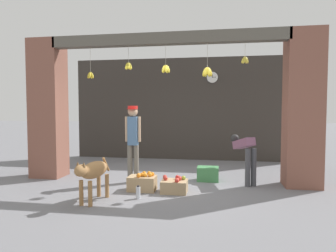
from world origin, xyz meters
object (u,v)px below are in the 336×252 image
object	(u,v)px
shopkeeper	(133,137)
fruit_crate_apples	(174,186)
fruit_crate_oranges	(142,183)
produce_box_green	(208,174)
worker_stooping	(245,152)
wall_clock	(212,77)
dog	(93,172)
water_bottle	(138,193)

from	to	relation	value
shopkeeper	fruit_crate_apples	xyz separation A→B (m)	(0.99, -0.62, -0.85)
fruit_crate_oranges	produce_box_green	distance (m)	1.59
worker_stooping	wall_clock	world-z (taller)	wall_clock
dog	fruit_crate_oranges	distance (m)	1.13
produce_box_green	worker_stooping	bearing A→B (deg)	-10.60
fruit_crate_apples	wall_clock	xyz separation A→B (m)	(0.63, 3.74, 2.43)
worker_stooping	fruit_crate_oranges	bearing A→B (deg)	175.24
shopkeeper	wall_clock	distance (m)	3.85
dog	worker_stooping	size ratio (longest dim) A/B	1.00
dog	fruit_crate_apples	size ratio (longest dim) A/B	2.11
fruit_crate_oranges	produce_box_green	bearing A→B (deg)	39.22
wall_clock	produce_box_green	bearing A→B (deg)	-90.66
shopkeeper	fruit_crate_oranges	world-z (taller)	shopkeeper
dog	shopkeeper	distance (m)	1.53
shopkeeper	water_bottle	world-z (taller)	shopkeeper
fruit_crate_apples	produce_box_green	world-z (taller)	same
dog	fruit_crate_oranges	bearing A→B (deg)	151.14
worker_stooping	produce_box_green	xyz separation A→B (m)	(-0.78, 0.15, -0.52)
fruit_crate_apples	worker_stooping	bearing A→B (deg)	32.79
fruit_crate_oranges	fruit_crate_apples	size ratio (longest dim) A/B	1.09
fruit_crate_apples	produce_box_green	bearing A→B (deg)	59.91
worker_stooping	fruit_crate_oranges	world-z (taller)	worker_stooping
fruit_crate_oranges	wall_clock	size ratio (longest dim) A/B	1.49
fruit_crate_oranges	wall_clock	world-z (taller)	wall_clock
produce_box_green	water_bottle	world-z (taller)	produce_box_green
dog	fruit_crate_apples	xyz separation A→B (m)	(1.29, 0.81, -0.39)
worker_stooping	water_bottle	xyz separation A→B (m)	(-1.96, -1.40, -0.57)
fruit_crate_oranges	water_bottle	world-z (taller)	fruit_crate_oranges
shopkeeper	dog	bearing A→B (deg)	77.31
dog	wall_clock	bearing A→B (deg)	166.09
dog	wall_clock	world-z (taller)	wall_clock
dog	worker_stooping	xyz separation A→B (m)	(2.67, 1.70, 0.16)
fruit_crate_oranges	produce_box_green	xyz separation A→B (m)	(1.24, 1.01, -0.00)
produce_box_green	fruit_crate_apples	bearing A→B (deg)	-120.09
shopkeeper	produce_box_green	xyz separation A→B (m)	(1.59, 0.42, -0.82)
fruit_crate_apples	produce_box_green	size ratio (longest dim) A/B	1.04
water_bottle	wall_clock	distance (m)	5.05
worker_stooping	water_bottle	bearing A→B (deg)	-172.33
water_bottle	dog	bearing A→B (deg)	-156.96
water_bottle	shopkeeper	bearing A→B (deg)	110.20
fruit_crate_apples	water_bottle	bearing A→B (deg)	-138.51
shopkeeper	fruit_crate_apples	size ratio (longest dim) A/B	3.40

